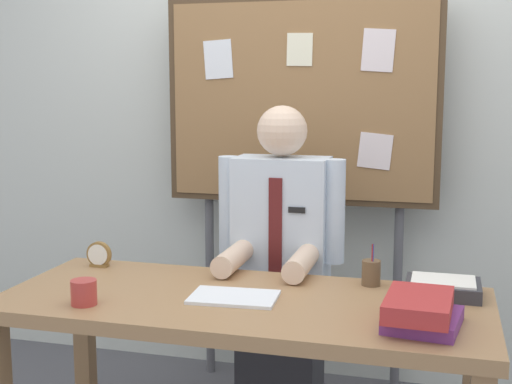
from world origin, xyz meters
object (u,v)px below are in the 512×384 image
(desk_clock, at_px, (99,256))
(bulletin_board, at_px, (301,107))
(book_stack, at_px, (421,311))
(desk, at_px, (243,323))
(coffee_mug, at_px, (84,292))
(pen_holder, at_px, (371,273))
(person, at_px, (281,278))
(paper_tray, at_px, (443,287))
(open_notebook, at_px, (234,297))

(desk_clock, bearing_deg, bulletin_board, 46.35)
(book_stack, height_order, desk_clock, desk_clock)
(desk, bearing_deg, bulletin_board, 89.98)
(book_stack, distance_m, coffee_mug, 1.12)
(desk, xyz_separation_m, desk_clock, (-0.69, 0.25, 0.14))
(pen_holder, bearing_deg, bulletin_board, 121.07)
(pen_holder, bearing_deg, person, 143.62)
(paper_tray, bearing_deg, book_stack, -100.15)
(book_stack, xyz_separation_m, desk_clock, (-1.30, 0.39, -0.00))
(person, distance_m, desk_clock, 0.78)
(bulletin_board, height_order, book_stack, bulletin_board)
(coffee_mug, xyz_separation_m, paper_tray, (1.18, 0.44, -0.02))
(person, relative_size, desk_clock, 13.35)
(paper_tray, bearing_deg, bulletin_board, 132.12)
(coffee_mug, relative_size, pen_holder, 0.55)
(bulletin_board, distance_m, paper_tray, 1.18)
(person, bearing_deg, coffee_mug, -121.98)
(coffee_mug, bearing_deg, desk_clock, 112.20)
(open_notebook, bearing_deg, desk, 37.47)
(open_notebook, height_order, desk_clock, desk_clock)
(pen_holder, bearing_deg, open_notebook, -146.51)
(desk_clock, height_order, pen_holder, pen_holder)
(desk, xyz_separation_m, open_notebook, (-0.03, -0.02, 0.10))
(desk_clock, xyz_separation_m, coffee_mug, (0.19, -0.46, -0.00))
(open_notebook, xyz_separation_m, pen_holder, (0.45, 0.29, 0.04))
(open_notebook, distance_m, desk_clock, 0.72)
(bulletin_board, height_order, coffee_mug, bulletin_board)
(desk, bearing_deg, pen_holder, 33.23)
(person, xyz_separation_m, pen_holder, (0.42, -0.31, 0.14))
(desk, height_order, paper_tray, paper_tray)
(desk, height_order, coffee_mug, coffee_mug)
(paper_tray, bearing_deg, desk, -162.16)
(desk_clock, height_order, coffee_mug, desk_clock)
(open_notebook, relative_size, pen_holder, 1.89)
(book_stack, height_order, coffee_mug, book_stack)
(desk, relative_size, open_notebook, 5.68)
(open_notebook, bearing_deg, desk_clock, 158.02)
(open_notebook, bearing_deg, person, 87.52)
(desk, bearing_deg, open_notebook, -142.53)
(person, height_order, coffee_mug, person)
(desk, height_order, pen_holder, pen_holder)
(coffee_mug, height_order, pen_holder, pen_holder)
(desk, height_order, desk_clock, desk_clock)
(person, relative_size, coffee_mug, 15.80)
(open_notebook, relative_size, coffee_mug, 3.42)
(bulletin_board, height_order, desk_clock, bulletin_board)
(coffee_mug, bearing_deg, desk, 23.44)
(pen_holder, bearing_deg, paper_tray, -12.13)
(desk, xyz_separation_m, book_stack, (0.61, -0.14, 0.14))
(coffee_mug, bearing_deg, open_notebook, 22.55)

